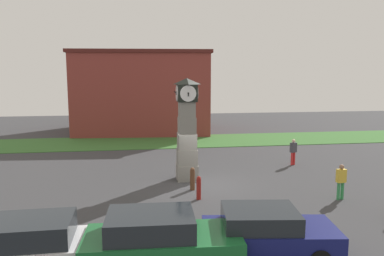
# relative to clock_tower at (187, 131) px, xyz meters

# --- Properties ---
(ground_plane) EXTENTS (69.46, 69.46, 0.00)m
(ground_plane) POSITION_rel_clock_tower_xyz_m (0.75, -1.31, -2.62)
(ground_plane) COLOR #38383A
(clock_tower) EXTENTS (1.32, 1.29, 5.38)m
(clock_tower) POSITION_rel_clock_tower_xyz_m (0.00, 0.00, 0.00)
(clock_tower) COLOR gray
(clock_tower) RESTS_ON ground_plane
(bollard_near_tower) EXTENTS (0.24, 0.24, 1.12)m
(bollard_near_tower) POSITION_rel_clock_tower_xyz_m (0.02, -1.83, -2.05)
(bollard_near_tower) COLOR brown
(bollard_near_tower) RESTS_ON ground_plane
(bollard_mid_row) EXTENTS (0.21, 0.21, 1.07)m
(bollard_mid_row) POSITION_rel_clock_tower_xyz_m (0.10, -3.25, -2.08)
(bollard_mid_row) COLOR maroon
(bollard_mid_row) RESTS_ON ground_plane
(car_navy_sedan) EXTENTS (4.04, 2.02, 1.56)m
(car_navy_sedan) POSITION_rel_clock_tower_xyz_m (-5.34, -8.71, -1.83)
(car_navy_sedan) COLOR silver
(car_navy_sedan) RESTS_ON ground_plane
(car_near_tower) EXTENTS (4.59, 2.23, 1.64)m
(car_near_tower) POSITION_rel_clock_tower_xyz_m (-2.01, -8.97, -1.79)
(car_near_tower) COLOR #19602D
(car_near_tower) RESTS_ON ground_plane
(car_by_building) EXTENTS (4.28, 2.41, 1.51)m
(car_by_building) POSITION_rel_clock_tower_xyz_m (1.30, -8.78, -1.85)
(car_by_building) COLOR navy
(car_by_building) RESTS_ON ground_plane
(pedestrian_near_bench) EXTENTS (0.47, 0.40, 1.62)m
(pedestrian_near_bench) POSITION_rel_clock_tower_xyz_m (6.94, 2.29, -1.70)
(pedestrian_near_bench) COLOR red
(pedestrian_near_bench) RESTS_ON ground_plane
(pedestrian_crossing_lot) EXTENTS (0.43, 0.28, 1.61)m
(pedestrian_crossing_lot) POSITION_rel_clock_tower_xyz_m (6.38, -4.19, -1.70)
(pedestrian_crossing_lot) COLOR #338C4C
(pedestrian_crossing_lot) RESTS_ON ground_plane
(warehouse_blue_far) EXTENTS (13.45, 10.71, 7.73)m
(warehouse_blue_far) POSITION_rel_clock_tower_xyz_m (-1.91, 18.31, 1.26)
(warehouse_blue_far) COLOR maroon
(warehouse_blue_far) RESTS_ON ground_plane
(grass_verge_far) EXTENTS (41.68, 6.06, 0.04)m
(grass_verge_far) POSITION_rel_clock_tower_xyz_m (4.07, 11.43, -2.60)
(grass_verge_far) COLOR #386B2D
(grass_verge_far) RESTS_ON ground_plane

